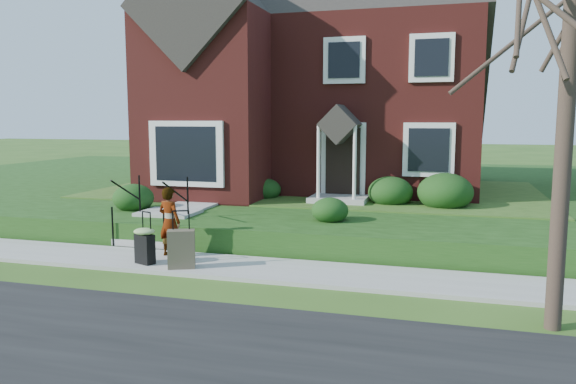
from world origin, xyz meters
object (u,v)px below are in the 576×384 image
(front_steps, at_px, (160,222))
(woman, at_px, (169,222))
(suitcase_black, at_px, (145,244))
(suitcase_olive, at_px, (181,249))

(front_steps, bearing_deg, woman, -54.74)
(front_steps, xyz_separation_m, suitcase_black, (0.87, -2.21, 0.01))
(woman, xyz_separation_m, suitcase_olive, (0.67, -0.81, -0.36))
(front_steps, distance_m, suitcase_olive, 2.88)
(front_steps, bearing_deg, suitcase_black, -68.40)
(woman, bearing_deg, suitcase_olive, 143.01)
(woman, xyz_separation_m, suitcase_black, (-0.18, -0.72, -0.33))
(front_steps, distance_m, woman, 1.85)
(front_steps, xyz_separation_m, suitcase_olive, (1.72, -2.30, -0.02))
(woman, distance_m, suitcase_black, 0.81)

